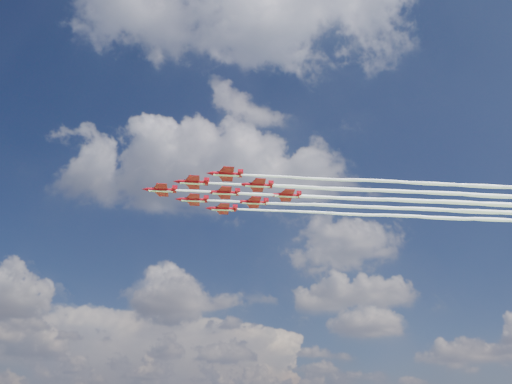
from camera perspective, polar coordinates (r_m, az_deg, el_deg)
jet_lead at (r=179.90m, az=11.28°, el=-0.71°), size 142.63×26.36×2.97m
jet_row2_port at (r=177.37m, az=15.25°, el=0.10°), size 142.63×26.36×2.97m
jet_row2_starb at (r=189.24m, az=13.84°, el=-1.73°), size 142.63×26.36×2.97m
jet_row3_port at (r=175.74m, az=19.32°, el=0.92°), size 142.63×26.36×2.97m
jet_row3_centre at (r=187.20m, az=17.64°, el=-0.97°), size 142.63×26.36×2.97m
jet_row3_starb at (r=198.98m, az=16.16°, el=-2.64°), size 142.63×26.36×2.97m
jet_row4_port at (r=186.03m, az=21.50°, el=-0.20°), size 142.63×26.36×2.97m
jet_row4_starb at (r=197.38m, az=19.79°, el=-1.93°), size 142.63×26.36×2.97m
jet_tail at (r=196.62m, az=23.46°, el=-1.20°), size 142.63×26.36×2.97m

